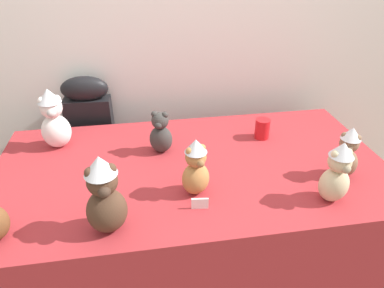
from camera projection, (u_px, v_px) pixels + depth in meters
name	position (u px, v px, depth m)	size (l,w,h in m)	color
wall_back	(172.00, 15.00, 2.01)	(7.00, 0.08, 2.60)	silver
display_table	(192.00, 221.00, 1.86)	(1.90, 1.00, 0.74)	maroon
instrument_case	(95.00, 148.00, 2.25)	(0.29, 0.14, 1.00)	black
teddy_bear_caramel	(196.00, 168.00, 1.42)	(0.15, 0.13, 0.27)	#B27A42
teddy_bear_snow	(54.00, 119.00, 1.74)	(0.17, 0.15, 0.32)	white
teddy_bear_mocha	(347.00, 153.00, 1.53)	(0.15, 0.14, 0.25)	#7F6047
teddy_bear_sand	(337.00, 173.00, 1.38)	(0.14, 0.12, 0.28)	#CCB78E
teddy_bear_cocoa	(105.00, 196.00, 1.22)	(0.17, 0.15, 0.33)	#4C3323
teddy_bear_charcoal	(161.00, 133.00, 1.72)	(0.14, 0.13, 0.23)	#383533
party_cup_red	(262.00, 129.00, 1.87)	(0.08, 0.08, 0.11)	red
name_card_front_left	(200.00, 203.00, 1.39)	(0.07, 0.01, 0.05)	white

